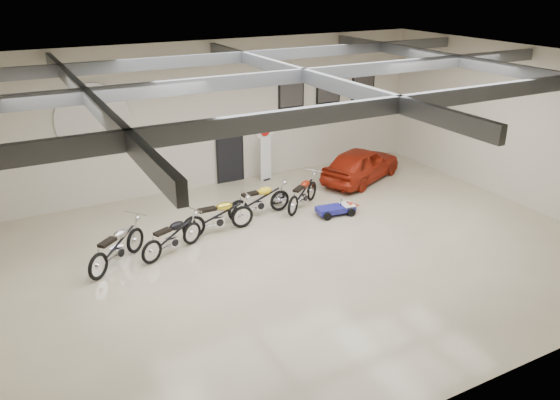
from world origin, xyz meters
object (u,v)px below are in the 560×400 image
go_kart (339,206)px  vintage_car (361,164)px  motorcycle_black (172,236)px  banner_stand (266,157)px  motorcycle_silver (117,245)px  motorcycle_gold (218,215)px  motorcycle_red (303,192)px  motorcycle_yellow (259,199)px

go_kart → vintage_car: vintage_car is taller
motorcycle_black → vintage_car: bearing=-7.5°
banner_stand → motorcycle_silver: banner_stand is taller
motorcycle_gold → motorcycle_red: bearing=8.5°
vintage_car → go_kart: bearing=108.5°
motorcycle_gold → motorcycle_silver: bearing=-169.9°
motorcycle_black → motorcycle_red: bearing=-10.8°
banner_stand → vintage_car: (3.01, -1.68, -0.23)m
motorcycle_yellow → motorcycle_red: bearing=-6.9°
motorcycle_black → motorcycle_gold: 1.67m
motorcycle_black → motorcycle_yellow: motorcycle_yellow is taller
go_kart → motorcycle_gold: bearing=178.7°
motorcycle_gold → vintage_car: vintage_car is taller
motorcycle_yellow → motorcycle_silver: bearing=-171.0°
motorcycle_yellow → motorcycle_red: (1.51, -0.07, -0.03)m
vintage_car → motorcycle_gold: bearing=81.0°
motorcycle_red → vintage_car: bearing=-14.1°
motorcycle_gold → go_kart: bearing=-8.0°
banner_stand → motorcycle_gold: bearing=-145.6°
motorcycle_red → motorcycle_gold: bearing=153.8°
banner_stand → go_kart: 3.95m
vintage_car → motorcycle_silver: bearing=79.5°
motorcycle_silver → vintage_car: size_ratio=0.59×
motorcycle_gold → motorcycle_black: bearing=-159.5°
motorcycle_red → vintage_car: size_ratio=0.55×
motorcycle_silver → vintage_car: vintage_car is taller
motorcycle_gold → motorcycle_red: (3.09, 0.46, -0.04)m
banner_stand → vintage_car: banner_stand is taller
motorcycle_red → motorcycle_black: bearing=158.0°
go_kart → motorcycle_black: bearing=-172.8°
banner_stand → motorcycle_red: banner_stand is taller
go_kart → motorcycle_red: bearing=133.3°
motorcycle_black → go_kart: size_ratio=1.36×
motorcycle_black → go_kart: 5.40m
banner_stand → motorcycle_black: size_ratio=0.85×
motorcycle_silver → motorcycle_black: motorcycle_silver is taller
go_kart → vintage_car: size_ratio=0.41×
motorcycle_black → motorcycle_yellow: bearing=-3.8°
motorcycle_yellow → vintage_car: (4.65, 1.11, 0.07)m
banner_stand → motorcycle_gold: size_ratio=0.79×
banner_stand → go_kart: banner_stand is taller
banner_stand → vintage_car: bearing=-40.7°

